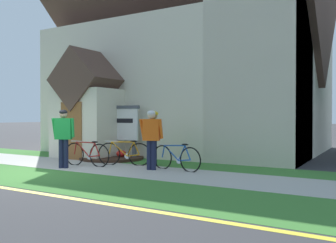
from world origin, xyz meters
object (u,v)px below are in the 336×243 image
object	(u,v)px
bicycle_green	(124,153)
cyclist_in_green_jersey	(154,133)
bicycle_silver	(176,158)
cyclist_in_blue_jersey	(63,133)
cyclist_in_orange_jersey	(151,135)
bicycle_orange	(87,154)
church_sign	(118,124)

from	to	relation	value
bicycle_green	cyclist_in_green_jersey	size ratio (longest dim) A/B	0.94
bicycle_silver	cyclist_in_blue_jersey	distance (m)	3.50
cyclist_in_green_jersey	cyclist_in_orange_jersey	bearing A→B (deg)	-61.79
cyclist_in_blue_jersey	cyclist_in_orange_jersey	distance (m)	2.70
bicycle_green	cyclist_in_blue_jersey	size ratio (longest dim) A/B	0.92
bicycle_green	cyclist_in_blue_jersey	bearing A→B (deg)	-128.82
bicycle_silver	bicycle_orange	xyz separation A→B (m)	(-2.90, -0.61, 0.01)
bicycle_silver	cyclist_in_blue_jersey	bearing A→B (deg)	-156.71
bicycle_silver	cyclist_in_orange_jersey	distance (m)	0.98
church_sign	bicycle_orange	size ratio (longest dim) A/B	1.15
bicycle_silver	bicycle_green	distance (m)	1.97
bicycle_green	cyclist_in_orange_jersey	world-z (taller)	cyclist_in_orange_jersey
bicycle_silver	bicycle_green	size ratio (longest dim) A/B	1.07
bicycle_orange	church_sign	bearing A→B (deg)	102.55
bicycle_orange	cyclist_in_blue_jersey	xyz separation A→B (m)	(-0.25, -0.74, 0.68)
bicycle_silver	cyclist_in_orange_jersey	bearing A→B (deg)	-155.87
cyclist_in_blue_jersey	church_sign	bearing A→B (deg)	94.56
bicycle_orange	bicycle_green	size ratio (longest dim) A/B	1.05
bicycle_orange	cyclist_in_blue_jersey	size ratio (longest dim) A/B	0.97
church_sign	bicycle_silver	size ratio (longest dim) A/B	1.12
church_sign	cyclist_in_blue_jersey	bearing A→B (deg)	-85.44
cyclist_in_green_jersey	cyclist_in_blue_jersey	bearing A→B (deg)	-135.83
bicycle_green	cyclist_in_blue_jersey	world-z (taller)	cyclist_in_blue_jersey
church_sign	bicycle_green	distance (m)	2.21
cyclist_in_orange_jersey	cyclist_in_green_jersey	distance (m)	1.01
cyclist_in_orange_jersey	cyclist_in_blue_jersey	bearing A→B (deg)	-156.93
church_sign	cyclist_in_orange_jersey	distance (m)	3.30
bicycle_orange	cyclist_in_orange_jersey	size ratio (longest dim) A/B	0.98
bicycle_silver	cyclist_in_green_jersey	bearing A→B (deg)	152.54
church_sign	cyclist_in_green_jersey	world-z (taller)	church_sign
bicycle_silver	cyclist_in_blue_jersey	xyz separation A→B (m)	(-3.15, -1.36, 0.68)
church_sign	bicycle_orange	xyz separation A→B (m)	(0.49, -2.18, -0.89)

